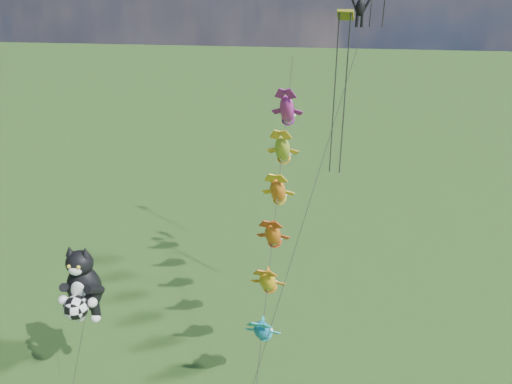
# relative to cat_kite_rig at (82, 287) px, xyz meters

# --- Properties ---
(cat_kite_rig) EXTENTS (2.21, 4.04, 9.60)m
(cat_kite_rig) POSITION_rel_cat_kite_rig_xyz_m (0.00, 0.00, 0.00)
(cat_kite_rig) COLOR brown
(cat_kite_rig) RESTS_ON ground
(fish_windsock_rig) EXTENTS (1.45, 15.95, 17.73)m
(fish_windsock_rig) POSITION_rel_cat_kite_rig_xyz_m (9.96, 4.72, 2.76)
(fish_windsock_rig) COLOR brown
(fish_windsock_rig) RESTS_ON ground
(parafoil_rig) EXTENTS (7.55, 16.31, 28.20)m
(parafoil_rig) POSITION_rel_cat_kite_rig_xyz_m (13.97, 7.95, 13.49)
(parafoil_rig) COLOR brown
(parafoil_rig) RESTS_ON ground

